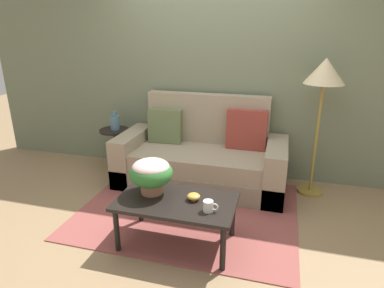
% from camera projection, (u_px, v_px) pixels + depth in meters
% --- Properties ---
extents(ground_plane, '(14.00, 14.00, 0.00)m').
position_uv_depth(ground_plane, '(187.00, 213.00, 3.47)').
color(ground_plane, '#997A56').
extents(wall_back, '(6.40, 0.12, 2.81)m').
position_uv_depth(wall_back, '(214.00, 65.00, 4.10)').
color(wall_back, slate).
rests_on(wall_back, ground).
extents(area_rug, '(2.23, 1.77, 0.01)m').
position_uv_depth(area_rug, '(189.00, 209.00, 3.52)').
color(area_rug, '#994C47').
rests_on(area_rug, ground).
extents(couch, '(2.00, 0.87, 1.07)m').
position_uv_depth(couch, '(202.00, 159.00, 4.04)').
color(couch, gray).
rests_on(couch, ground).
extents(coffee_table, '(1.02, 0.59, 0.44)m').
position_uv_depth(coffee_table, '(176.00, 205.00, 2.85)').
color(coffee_table, black).
rests_on(coffee_table, ground).
extents(side_table, '(0.39, 0.39, 0.56)m').
position_uv_depth(side_table, '(115.00, 142.00, 4.43)').
color(side_table, black).
rests_on(side_table, ground).
extents(floor_lamp, '(0.42, 0.42, 1.54)m').
position_uv_depth(floor_lamp, '(324.00, 79.00, 3.47)').
color(floor_lamp, olive).
rests_on(floor_lamp, ground).
extents(potted_plant, '(0.38, 0.38, 0.31)m').
position_uv_depth(potted_plant, '(151.00, 173.00, 2.89)').
color(potted_plant, '#A36B4C').
rests_on(potted_plant, coffee_table).
extents(coffee_mug, '(0.13, 0.08, 0.09)m').
position_uv_depth(coffee_mug, '(209.00, 206.00, 2.64)').
color(coffee_mug, white).
rests_on(coffee_mug, coffee_table).
extents(snack_bowl, '(0.11, 0.11, 0.06)m').
position_uv_depth(snack_bowl, '(194.00, 196.00, 2.82)').
color(snack_bowl, gold).
rests_on(snack_bowl, coffee_table).
extents(table_vase, '(0.12, 0.12, 0.24)m').
position_uv_depth(table_vase, '(115.00, 122.00, 4.34)').
color(table_vase, slate).
rests_on(table_vase, side_table).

